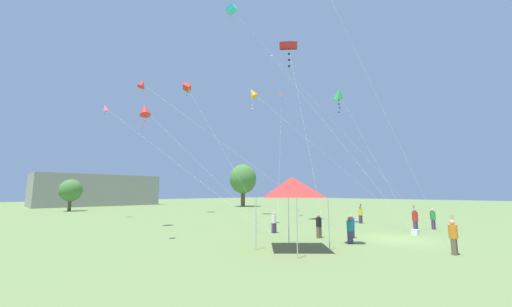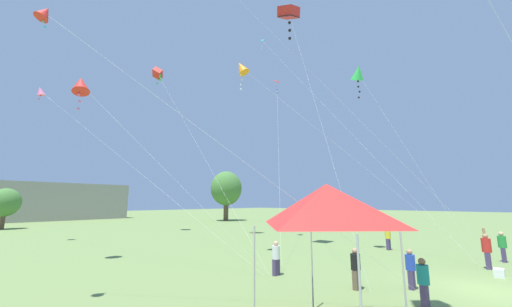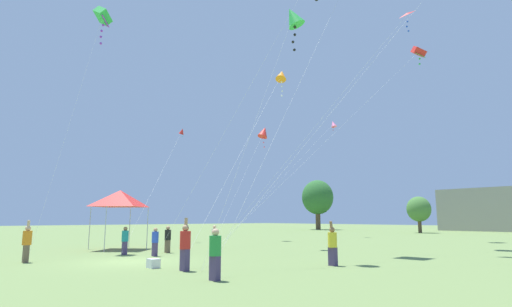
{
  "view_description": "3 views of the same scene",
  "coord_description": "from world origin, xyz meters",
  "px_view_note": "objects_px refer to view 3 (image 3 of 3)",
  "views": [
    {
      "loc": [
        -20.46,
        -7.59,
        3.14
      ],
      "look_at": [
        -0.84,
        12.56,
        6.93
      ],
      "focal_mm": 20.0,
      "sensor_mm": 36.0,
      "label": 1
    },
    {
      "loc": [
        -15.03,
        -1.41,
        3.48
      ],
      "look_at": [
        -1.02,
        11.38,
        6.69
      ],
      "focal_mm": 20.0,
      "sensor_mm": 36.0,
      "label": 2
    },
    {
      "loc": [
        18.93,
        -8.48,
        2.08
      ],
      "look_at": [
        -1.13,
        9.03,
        6.4
      ],
      "focal_mm": 28.0,
      "sensor_mm": 36.0,
      "label": 3
    }
  ],
  "objects_px": {
    "kite_pink_diamond_3": "(333,124)",
    "kite_red_delta_7": "(405,17)",
    "kite_red_diamond_0": "(264,132)",
    "kite_red_box_5": "(419,52)",
    "festival_tent": "(120,199)",
    "cooler_box": "(153,263)",
    "person_white_shirt": "(214,236)",
    "person_green_shirt": "(215,252)",
    "person_orange_shirt": "(27,242)",
    "person_blue_shirt": "(155,241)",
    "person_black_shirt": "(168,238)",
    "kite_green_diamond_1": "(293,17)",
    "person_yellow_shirt": "(332,244)",
    "kite_orange_diamond_9": "(281,75)",
    "person_teal_shirt": "(125,240)",
    "kite_green_box_10": "(103,17)",
    "person_red_shirt": "(185,245)",
    "kite_red_diamond_8": "(182,132)"
  },
  "relations": [
    {
      "from": "person_blue_shirt",
      "to": "kite_red_box_5",
      "type": "xyz_separation_m",
      "value": [
        2.66,
        27.12,
        17.95
      ]
    },
    {
      "from": "person_green_shirt",
      "to": "kite_red_diamond_8",
      "type": "bearing_deg",
      "value": 104.92
    },
    {
      "from": "kite_red_diamond_0",
      "to": "kite_green_box_10",
      "type": "relative_size",
      "value": 0.67
    },
    {
      "from": "person_yellow_shirt",
      "to": "kite_green_diamond_1",
      "type": "relative_size",
      "value": 0.14
    },
    {
      "from": "person_yellow_shirt",
      "to": "person_teal_shirt",
      "type": "height_order",
      "value": "person_yellow_shirt"
    },
    {
      "from": "kite_pink_diamond_3",
      "to": "kite_red_delta_7",
      "type": "distance_m",
      "value": 21.82
    },
    {
      "from": "cooler_box",
      "to": "kite_green_diamond_1",
      "type": "bearing_deg",
      "value": 74.25
    },
    {
      "from": "festival_tent",
      "to": "kite_red_delta_7",
      "type": "bearing_deg",
      "value": 41.81
    },
    {
      "from": "kite_red_diamond_0",
      "to": "kite_red_box_5",
      "type": "distance_m",
      "value": 17.81
    },
    {
      "from": "person_green_shirt",
      "to": "kite_red_diamond_0",
      "type": "height_order",
      "value": "kite_red_diamond_0"
    },
    {
      "from": "person_orange_shirt",
      "to": "kite_pink_diamond_3",
      "type": "bearing_deg",
      "value": 94.58
    },
    {
      "from": "person_green_shirt",
      "to": "kite_red_diamond_0",
      "type": "distance_m",
      "value": 27.11
    },
    {
      "from": "cooler_box",
      "to": "kite_red_delta_7",
      "type": "height_order",
      "value": "kite_red_delta_7"
    },
    {
      "from": "kite_red_delta_7",
      "to": "kite_pink_diamond_3",
      "type": "bearing_deg",
      "value": 140.9
    },
    {
      "from": "kite_red_diamond_0",
      "to": "cooler_box",
      "type": "bearing_deg",
      "value": -54.32
    },
    {
      "from": "festival_tent",
      "to": "person_black_shirt",
      "type": "height_order",
      "value": "festival_tent"
    },
    {
      "from": "festival_tent",
      "to": "person_blue_shirt",
      "type": "relative_size",
      "value": 2.55
    },
    {
      "from": "festival_tent",
      "to": "person_green_shirt",
      "type": "relative_size",
      "value": 2.3
    },
    {
      "from": "person_teal_shirt",
      "to": "kite_red_diamond_0",
      "type": "xyz_separation_m",
      "value": [
        -6.29,
        16.56,
        9.75
      ]
    },
    {
      "from": "person_orange_shirt",
      "to": "person_black_shirt",
      "type": "bearing_deg",
      "value": 85.26
    },
    {
      "from": "festival_tent",
      "to": "kite_red_diamond_8",
      "type": "distance_m",
      "value": 11.68
    },
    {
      "from": "person_red_shirt",
      "to": "kite_green_diamond_1",
      "type": "xyz_separation_m",
      "value": [
        0.19,
        6.3,
        11.95
      ]
    },
    {
      "from": "person_teal_shirt",
      "to": "kite_pink_diamond_3",
      "type": "height_order",
      "value": "kite_pink_diamond_3"
    },
    {
      "from": "festival_tent",
      "to": "kite_red_diamond_0",
      "type": "distance_m",
      "value": 17.07
    },
    {
      "from": "kite_green_diamond_1",
      "to": "kite_orange_diamond_9",
      "type": "xyz_separation_m",
      "value": [
        -6.64,
        5.67,
        -0.11
      ]
    },
    {
      "from": "festival_tent",
      "to": "kite_pink_diamond_3",
      "type": "relative_size",
      "value": 0.18
    },
    {
      "from": "kite_red_box_5",
      "to": "kite_green_box_10",
      "type": "height_order",
      "value": "kite_red_box_5"
    },
    {
      "from": "festival_tent",
      "to": "cooler_box",
      "type": "relative_size",
      "value": 7.68
    },
    {
      "from": "kite_red_box_5",
      "to": "kite_green_box_10",
      "type": "relative_size",
      "value": 1.32
    },
    {
      "from": "person_green_shirt",
      "to": "person_white_shirt",
      "type": "relative_size",
      "value": 1.09
    },
    {
      "from": "person_blue_shirt",
      "to": "cooler_box",
      "type": "bearing_deg",
      "value": 61.6
    },
    {
      "from": "person_yellow_shirt",
      "to": "kite_red_diamond_0",
      "type": "bearing_deg",
      "value": -80.16
    },
    {
      "from": "person_black_shirt",
      "to": "kite_green_diamond_1",
      "type": "relative_size",
      "value": 0.12
    },
    {
      "from": "cooler_box",
      "to": "kite_red_diamond_0",
      "type": "distance_m",
      "value": 24.67
    },
    {
      "from": "person_green_shirt",
      "to": "person_orange_shirt",
      "type": "relative_size",
      "value": 0.87
    },
    {
      "from": "person_blue_shirt",
      "to": "kite_green_diamond_1",
      "type": "distance_m",
      "value": 14.5
    },
    {
      "from": "person_teal_shirt",
      "to": "kite_pink_diamond_3",
      "type": "relative_size",
      "value": 0.07
    },
    {
      "from": "cooler_box",
      "to": "kite_pink_diamond_3",
      "type": "bearing_deg",
      "value": 114.01
    },
    {
      "from": "kite_green_diamond_1",
      "to": "kite_green_box_10",
      "type": "height_order",
      "value": "kite_green_box_10"
    },
    {
      "from": "cooler_box",
      "to": "person_white_shirt",
      "type": "height_order",
      "value": "person_white_shirt"
    },
    {
      "from": "kite_red_box_5",
      "to": "kite_red_delta_7",
      "type": "distance_m",
      "value": 15.32
    },
    {
      "from": "cooler_box",
      "to": "person_green_shirt",
      "type": "xyz_separation_m",
      "value": [
        4.55,
        -0.05,
        0.74
      ]
    },
    {
      "from": "person_orange_shirt",
      "to": "person_red_shirt",
      "type": "relative_size",
      "value": 0.95
    },
    {
      "from": "person_teal_shirt",
      "to": "person_green_shirt",
      "type": "bearing_deg",
      "value": -164.1
    },
    {
      "from": "festival_tent",
      "to": "person_white_shirt",
      "type": "bearing_deg",
      "value": 51.19
    },
    {
      "from": "kite_green_diamond_1",
      "to": "kite_red_diamond_8",
      "type": "bearing_deg",
      "value": 167.84
    },
    {
      "from": "person_red_shirt",
      "to": "kite_red_box_5",
      "type": "xyz_separation_m",
      "value": [
        -3.85,
        29.14,
        17.78
      ]
    },
    {
      "from": "kite_red_diamond_0",
      "to": "kite_green_box_10",
      "type": "bearing_deg",
      "value": -83.05
    },
    {
      "from": "cooler_box",
      "to": "person_yellow_shirt",
      "type": "height_order",
      "value": "person_yellow_shirt"
    },
    {
      "from": "kite_green_box_10",
      "to": "kite_red_box_5",
      "type": "bearing_deg",
      "value": 72.91
    }
  ]
}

